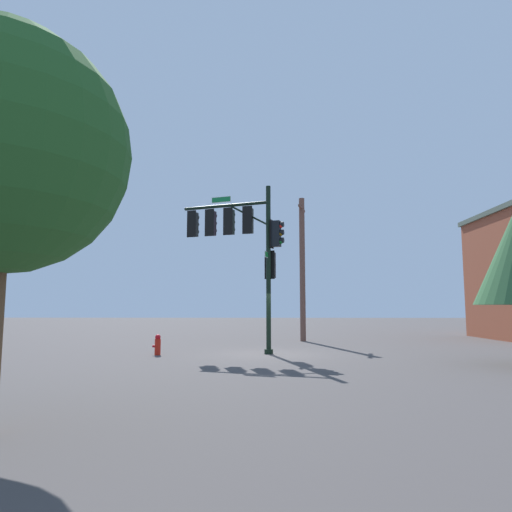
{
  "coord_description": "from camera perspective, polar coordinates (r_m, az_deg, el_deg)",
  "views": [
    {
      "loc": [
        0.1,
        18.9,
        1.97
      ],
      "look_at": [
        0.54,
        -0.44,
        4.15
      ],
      "focal_mm": 31.39,
      "sensor_mm": 36.0,
      "label": 1
    }
  ],
  "objects": [
    {
      "name": "utility_pole",
      "position": [
        26.02,
        5.93,
        -1.37
      ],
      "size": [
        0.55,
        1.78,
        8.3
      ],
      "color": "brown",
      "rests_on": "ground_plane"
    },
    {
      "name": "tree_mid",
      "position": [
        8.57,
        -29.62,
        11.64
      ],
      "size": [
        4.1,
        4.1,
        6.57
      ],
      "color": "brown",
      "rests_on": "ground_plane"
    },
    {
      "name": "signal_pole_assembly",
      "position": [
        19.6,
        -1.64,
        2.32
      ],
      "size": [
        4.54,
        1.96,
        7.15
      ],
      "color": "black",
      "rests_on": "ground_plane"
    },
    {
      "name": "ground_plane",
      "position": [
        19.0,
        1.63,
        -12.38
      ],
      "size": [
        120.0,
        120.0,
        0.0
      ],
      "primitive_type": "plane",
      "color": "#443F3E"
    },
    {
      "name": "fire_hydrant",
      "position": [
        18.96,
        -12.43,
        -11.0
      ],
      "size": [
        0.33,
        0.24,
        0.83
      ],
      "color": "red",
      "rests_on": "ground_plane"
    }
  ]
}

